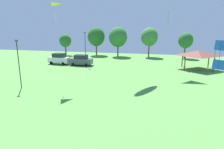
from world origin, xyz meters
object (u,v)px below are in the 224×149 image
at_px(parked_car_leftmost, 59,59).
at_px(treeline_tree_2, 118,37).
at_px(kite_flying_4, 168,5).
at_px(treeline_tree_4, 186,40).
at_px(treeline_tree_0, 65,41).
at_px(treeline_tree_3, 149,37).
at_px(kite_flying_0, 53,11).
at_px(parked_car_second_from_left, 81,60).
at_px(treeline_tree_1, 96,37).
at_px(light_post_1, 85,47).
at_px(park_pavilion, 198,53).
at_px(light_post_2, 19,61).

xyz_separation_m(parked_car_leftmost, treeline_tree_2, (10.23, 13.92, 3.97)).
bearing_deg(kite_flying_4, treeline_tree_4, 71.25).
relative_size(treeline_tree_0, treeline_tree_3, 0.76).
relative_size(kite_flying_0, treeline_tree_3, 0.26).
xyz_separation_m(parked_car_second_from_left, treeline_tree_1, (-1.25, 15.10, 4.00)).
distance_m(parked_car_leftmost, parked_car_second_from_left, 5.18).
height_order(treeline_tree_0, treeline_tree_1, treeline_tree_1).
bearing_deg(treeline_tree_3, light_post_1, -129.14).
distance_m(park_pavilion, treeline_tree_0, 34.67).
distance_m(kite_flying_4, parked_car_leftmost, 24.51).
relative_size(kite_flying_0, light_post_1, 0.29).
height_order(parked_car_leftmost, treeline_tree_0, treeline_tree_0).
distance_m(treeline_tree_0, treeline_tree_2, 14.79).
distance_m(kite_flying_4, light_post_2, 25.81).
bearing_deg(park_pavilion, treeline_tree_2, 144.51).
xyz_separation_m(kite_flying_0, kite_flying_4, (15.16, 12.79, 1.58)).
bearing_deg(parked_car_leftmost, treeline_tree_4, 32.30).
distance_m(kite_flying_0, treeline_tree_4, 35.71).
relative_size(park_pavilion, treeline_tree_2, 0.82).
xyz_separation_m(parked_car_leftmost, park_pavilion, (28.21, 1.10, 1.91)).
distance_m(parked_car_second_from_left, park_pavilion, 23.17).
bearing_deg(parked_car_second_from_left, treeline_tree_2, 70.80).
bearing_deg(treeline_tree_3, treeline_tree_1, 179.84).
bearing_deg(light_post_2, treeline_tree_0, 104.02).
xyz_separation_m(treeline_tree_0, treeline_tree_1, (8.37, 2.07, 1.10)).
bearing_deg(light_post_1, treeline_tree_0, 129.28).
height_order(kite_flying_4, light_post_1, kite_flying_4).
xyz_separation_m(light_post_1, treeline_tree_4, (21.30, 14.85, 0.61)).
relative_size(light_post_1, treeline_tree_2, 0.89).
bearing_deg(kite_flying_4, treeline_tree_0, 152.09).
relative_size(kite_flying_0, light_post_2, 0.31).
height_order(parked_car_second_from_left, park_pavilion, park_pavilion).
distance_m(kite_flying_0, parked_car_second_from_left, 16.57).
distance_m(kite_flying_0, treeline_tree_3, 31.47).
bearing_deg(treeline_tree_4, treeline_tree_3, 178.62).
distance_m(kite_flying_0, kite_flying_4, 19.89).
distance_m(light_post_1, light_post_2, 16.59).
height_order(parked_car_leftmost, light_post_1, light_post_1).
relative_size(treeline_tree_2, treeline_tree_4, 1.21).
xyz_separation_m(kite_flying_4, parked_car_second_from_left, (-16.94, 1.05, -10.52)).
height_order(parked_car_second_from_left, treeline_tree_0, treeline_tree_0).
bearing_deg(treeline_tree_1, kite_flying_0, -84.00).
bearing_deg(kite_flying_4, light_post_2, -141.70).
bearing_deg(treeline_tree_4, park_pavilion, -86.97).
relative_size(light_post_1, light_post_2, 1.08).
xyz_separation_m(kite_flying_0, light_post_1, (-0.76, 13.83, -6.18)).
distance_m(light_post_1, treeline_tree_2, 14.90).
height_order(parked_car_leftmost, treeline_tree_4, treeline_tree_4).
xyz_separation_m(parked_car_second_from_left, treeline_tree_3, (13.29, 15.06, 4.11)).
height_order(kite_flying_0, treeline_tree_3, kite_flying_0).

